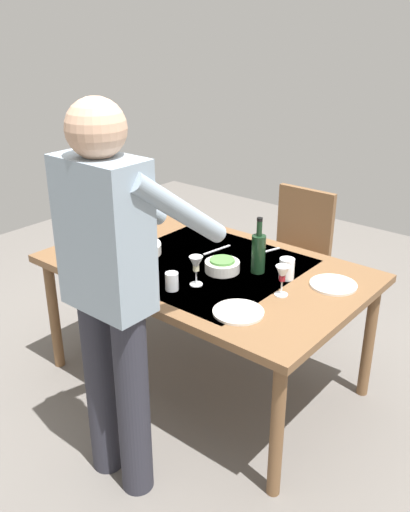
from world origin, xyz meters
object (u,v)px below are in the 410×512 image
Objects in this scene: wine_bottle at (258,252)px; water_cup_near_left at (287,269)px; dinner_plate_near at (333,285)px; dining_table at (205,275)px; wine_glass_right at (282,275)px; chair_near at (296,249)px; water_cup_near_right at (172,281)px; serving_bowl_pasta at (134,248)px; side_bowl_salad at (222,265)px; person_server at (112,285)px; dinner_plate_far at (238,312)px; wine_glass_left at (196,265)px.

water_cup_near_left is at bearing -170.32° from wine_bottle.
dining_table is at bearing 17.78° from dinner_plate_near.
wine_glass_right is 1.40× the size of water_cup_near_left.
chair_near is 6.03× the size of wine_glass_right.
water_cup_near_left is 0.58m from water_cup_near_right.
serving_bowl_pasta reaches higher than dinner_plate_near.
wine_bottle is 0.71m from serving_bowl_pasta.
chair_near is at bearing -84.20° from side_bowl_salad.
side_bowl_salad is at bearing 176.46° from dining_table.
dining_table is 0.43m from serving_bowl_pasta.
side_bowl_salad is (0.38, -0.03, -0.07)m from wine_glass_right.
person_server is at bearing 93.82° from side_bowl_salad.
wine_glass_right is at bearing 175.04° from side_bowl_salad.
side_bowl_salad is (0.30, 0.14, -0.02)m from water_cup_near_left.
side_bowl_salad is at bearing 24.52° from water_cup_near_left.
dinner_plate_far is (-0.32, 0.30, -0.03)m from side_bowl_salad.
wine_bottle is 0.35m from wine_glass_left.
wine_glass_left is (-0.12, 0.21, 0.17)m from dining_table.
water_cup_near_right is 0.79m from dinner_plate_near.
dining_table is 11.07× the size of wine_glass_right.
chair_near reaches higher than dinner_plate_near.
wine_bottle reaches higher than water_cup_near_left.
serving_bowl_pasta is 1.30× the size of dinner_plate_near.
dinner_plate_far is (0.20, 0.51, 0.00)m from dinner_plate_near.
wine_glass_right is 0.84× the size of side_bowl_salad.
water_cup_near_left is 0.86m from serving_bowl_pasta.
person_server is 15.61× the size of water_cup_near_left.
water_cup_near_left is 0.36× the size of serving_bowl_pasta.
person_server is 0.51m from water_cup_near_right.
person_server is 19.13× the size of water_cup_near_right.
wine_bottle is 0.48m from water_cup_near_right.
water_cup_near_left is at bearing -162.93° from dining_table.
chair_near reaches higher than water_cup_near_right.
dining_table is at bearing 21.13° from wine_bottle.
dinner_plate_near is at bearing -162.22° from dining_table.
dining_table is 11.07× the size of wine_glass_left.
chair_near reaches higher than side_bowl_salad.
chair_near is 8.41× the size of water_cup_near_left.
wine_bottle is 0.17m from water_cup_near_left.
wine_glass_left reaches higher than water_cup_near_right.
water_cup_near_right is at bearing 157.38° from serving_bowl_pasta.
wine_glass_right reaches higher than side_bowl_salad.
person_server reaches higher than serving_bowl_pasta.
wine_bottle is 0.46m from dinner_plate_far.
water_cup_near_right is at bearing 63.66° from wine_glass_left.
dining_table is at bearing -34.62° from dinner_plate_far.
wine_bottle reaches higher than side_bowl_salad.
dinner_plate_far is (0.05, 0.27, -0.10)m from wine_glass_right.
wine_glass_right is (-0.47, 0.95, 0.30)m from chair_near.
dining_table is 7.27× the size of dinner_plate_far.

